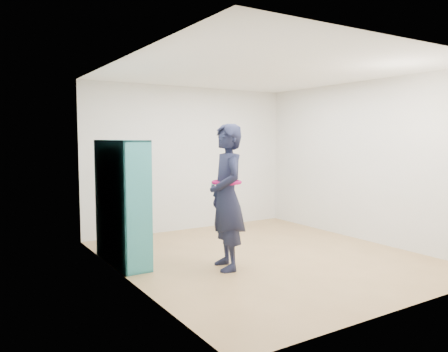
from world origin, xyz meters
TOP-DOWN VIEW (x-y plane):
  - floor at (0.00, 0.00)m, footprint 4.50×4.50m
  - ceiling at (0.00, 0.00)m, footprint 4.50×4.50m
  - wall_left at (-2.00, 0.00)m, footprint 0.02×4.50m
  - wall_right at (2.00, 0.00)m, footprint 0.02×4.50m
  - wall_back at (0.00, 2.25)m, footprint 4.00×0.02m
  - wall_front at (0.00, -2.25)m, footprint 4.00×0.02m
  - bookshelf at (-1.84, 0.78)m, footprint 0.36×1.24m
  - person at (-0.76, -0.19)m, footprint 0.60×0.77m
  - smartphone at (-0.89, -0.06)m, footprint 0.01×0.10m

SIDE VIEW (x-z plane):
  - floor at x=0.00m, z-range 0.00..0.00m
  - bookshelf at x=-1.84m, z-range -0.01..1.64m
  - person at x=-0.76m, z-range 0.00..1.86m
  - smartphone at x=-0.89m, z-range 0.98..1.13m
  - wall_left at x=-2.00m, z-range 0.00..2.60m
  - wall_right at x=2.00m, z-range 0.00..2.60m
  - wall_back at x=0.00m, z-range 0.00..2.60m
  - wall_front at x=0.00m, z-range 0.00..2.60m
  - ceiling at x=0.00m, z-range 2.60..2.60m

